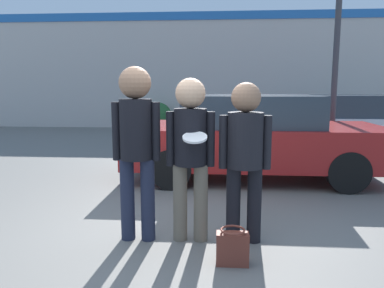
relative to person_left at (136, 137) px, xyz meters
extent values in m
plane|color=#66635E|center=(0.23, 0.00, -1.12)|extent=(56.00, 56.00, 0.00)
cube|color=beige|center=(0.23, 10.81, 1.08)|extent=(24.00, 0.18, 4.39)
cube|color=#2666B2|center=(0.23, 10.70, 3.12)|extent=(24.00, 0.04, 0.30)
cylinder|color=#1E2338|center=(-0.11, 0.00, -0.67)|extent=(0.15, 0.15, 0.88)
cylinder|color=#1E2338|center=(0.11, 0.00, -0.67)|extent=(0.15, 0.15, 0.88)
cylinder|color=black|center=(0.00, 0.00, 0.08)|extent=(0.34, 0.34, 0.63)
cylinder|color=black|center=(-0.21, 0.00, 0.06)|extent=(0.09, 0.09, 0.61)
cylinder|color=black|center=(0.21, 0.00, 0.06)|extent=(0.09, 0.09, 0.61)
sphere|color=#8C664C|center=(0.00, 0.00, 0.56)|extent=(0.33, 0.33, 0.33)
cylinder|color=#665B4C|center=(0.45, 0.03, -0.70)|extent=(0.15, 0.15, 0.83)
cylinder|color=#665B4C|center=(0.67, 0.03, -0.70)|extent=(0.15, 0.15, 0.83)
cylinder|color=black|center=(0.56, 0.03, 0.01)|extent=(0.34, 0.34, 0.59)
cylinder|color=black|center=(0.36, 0.03, -0.02)|extent=(0.09, 0.09, 0.57)
cylinder|color=black|center=(0.77, 0.03, -0.02)|extent=(0.09, 0.09, 0.57)
sphere|color=tan|center=(0.56, 0.03, 0.45)|extent=(0.31, 0.31, 0.31)
cylinder|color=white|center=(0.63, -0.21, 0.03)|extent=(0.24, 0.24, 0.10)
cylinder|color=black|center=(1.02, 0.03, -0.71)|extent=(0.15, 0.15, 0.81)
cylinder|color=black|center=(1.24, 0.03, -0.71)|extent=(0.15, 0.15, 0.81)
cylinder|color=black|center=(1.13, 0.03, -0.02)|extent=(0.37, 0.37, 0.57)
cylinder|color=black|center=(0.90, 0.03, -0.04)|extent=(0.09, 0.09, 0.55)
cylinder|color=black|center=(1.35, 0.03, -0.04)|extent=(0.09, 0.09, 0.55)
sphere|color=#8C664C|center=(1.13, 0.03, 0.41)|extent=(0.30, 0.30, 0.30)
cube|color=maroon|center=(1.47, 2.86, -0.50)|extent=(4.43, 1.92, 0.67)
cube|color=#28333D|center=(1.38, 2.86, 0.10)|extent=(2.30, 1.65, 0.53)
cylinder|color=black|center=(2.85, 3.72, -0.79)|extent=(0.66, 0.22, 0.66)
cylinder|color=black|center=(2.85, 2.00, -0.79)|extent=(0.66, 0.22, 0.66)
cylinder|color=black|center=(0.10, 3.72, -0.79)|extent=(0.66, 0.22, 0.66)
cylinder|color=black|center=(0.10, 2.00, -0.79)|extent=(0.66, 0.22, 0.66)
cube|color=silver|center=(4.64, 6.58, -0.55)|extent=(4.71, 1.77, 0.52)
cube|color=#28333D|center=(4.54, 6.58, 0.00)|extent=(2.45, 1.52, 0.57)
cylinder|color=black|center=(3.18, 7.37, -0.76)|extent=(0.72, 0.22, 0.72)
cylinder|color=black|center=(3.18, 5.79, -0.76)|extent=(0.72, 0.22, 0.72)
cylinder|color=#38383D|center=(3.18, 4.11, 1.83)|extent=(0.12, 0.12, 5.88)
sphere|color=#285B2D|center=(-1.46, 10.11, -0.60)|extent=(1.03, 1.03, 1.03)
cube|color=brown|center=(1.00, -0.51, -0.96)|extent=(0.30, 0.14, 0.31)
torus|color=brown|center=(1.00, -0.51, -0.78)|extent=(0.23, 0.23, 0.02)
camera|label=1|loc=(0.87, -3.79, 0.53)|focal=35.00mm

